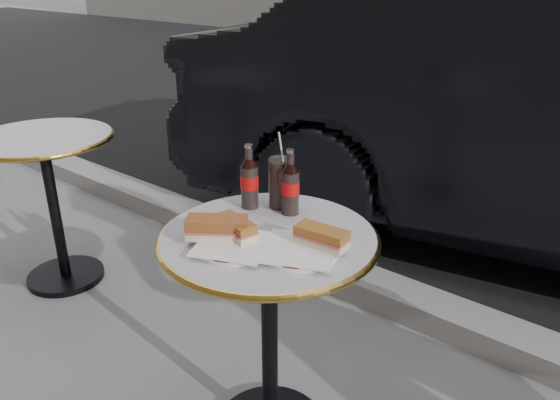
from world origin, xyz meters
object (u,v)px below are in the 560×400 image
Objects in this scene: bistro_table at (270,341)px; cola_bottle_right at (290,182)px; plate_left at (234,247)px; plate_right at (299,251)px; cola_bottle_left at (249,176)px; cola_glass at (281,183)px.

bistro_table is 3.62× the size of cola_bottle_right.
plate_left is 0.17m from plate_right.
bistro_table is at bearing 165.78° from plate_right.
plate_right is 0.27m from cola_bottle_right.
cola_bottle_right is (-0.17, 0.18, 0.10)m from plate_right.
cola_glass is at bearing 42.33° from cola_bottle_left.
plate_right is at bearing -46.46° from cola_bottle_right.
cola_bottle_left reaches higher than cola_glass.
bistro_table is at bearing 81.09° from plate_left.
bistro_table is at bearing -60.85° from cola_glass.
plate_left is 1.26× the size of cola_glass.
bistro_table is 0.51m from cola_bottle_left.
cola_bottle_left reaches higher than plate_left.
cola_bottle_left is at bearing 154.82° from plate_right.
bistro_table is 3.61× the size of cola_bottle_left.
cola_glass is (-0.08, 0.29, 0.07)m from plate_left.
plate_left is 0.29m from cola_bottle_right.
cola_glass is (-0.05, 0.02, -0.02)m from cola_bottle_right.
bistro_table is at bearing -74.39° from cola_bottle_right.
bistro_table is 0.49m from cola_bottle_right.
plate_right is at bearing -14.22° from bistro_table.
cola_bottle_left is (-0.17, 0.11, 0.47)m from bistro_table.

